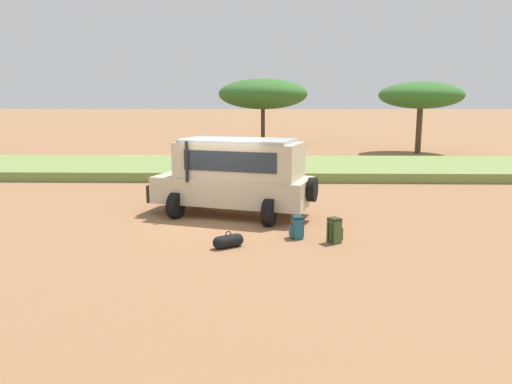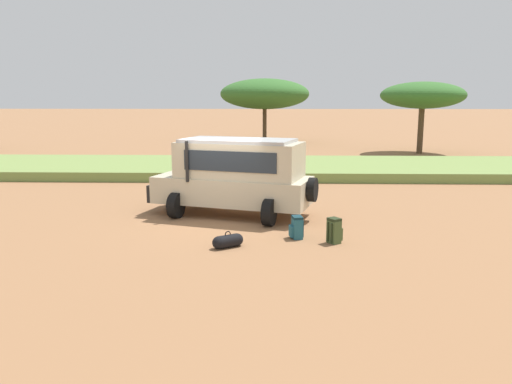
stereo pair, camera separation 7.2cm
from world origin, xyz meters
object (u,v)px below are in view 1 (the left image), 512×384
Objects in this scene: acacia_tree_centre_back at (421,95)px; safari_vehicle at (235,175)px; backpack_beside_front_wheel at (297,227)px; acacia_tree_left_mid at (263,94)px; backpack_cluster_center at (335,231)px; duffel_bag_low_black_case at (228,241)px.

safari_vehicle is at bearing -121.22° from acacia_tree_centre_back.
acacia_tree_left_mid is at bearing 92.41° from backpack_beside_front_wheel.
backpack_cluster_center is (0.95, -0.42, 0.03)m from backpack_beside_front_wheel.
backpack_beside_front_wheel is 1.04m from backpack_cluster_center.
acacia_tree_left_mid is at bearing 88.76° from safari_vehicle.
safari_vehicle reaches higher than duffel_bag_low_black_case.
acacia_tree_centre_back is (8.41, 21.49, 3.54)m from backpack_cluster_center.
acacia_tree_left_mid is 1.33× the size of acacia_tree_centre_back.
acacia_tree_left_mid reaches higher than backpack_beside_front_wheel.
acacia_tree_centre_back is at bearing 66.05° from backpack_beside_front_wheel.
backpack_cluster_center is 29.98m from acacia_tree_left_mid.
safari_vehicle is at bearing 124.39° from backpack_beside_front_wheel.
safari_vehicle is 7.21× the size of duffel_bag_low_black_case.
safari_vehicle is 4.23m from backpack_cluster_center.
acacia_tree_left_mid reaches higher than backpack_cluster_center.
safari_vehicle is at bearing -91.24° from acacia_tree_left_mid.
safari_vehicle is 21.70m from acacia_tree_centre_back.
acacia_tree_centre_back is (9.36, 21.07, 3.57)m from backpack_beside_front_wheel.
duffel_bag_low_black_case is at bearing -91.01° from acacia_tree_left_mid.
backpack_beside_front_wheel is 1.98m from duffel_bag_low_black_case.
safari_vehicle is 26.76m from acacia_tree_left_mid.
duffel_bag_low_black_case is at bearing -89.29° from safari_vehicle.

